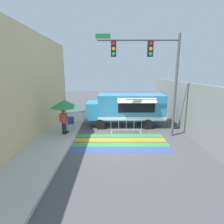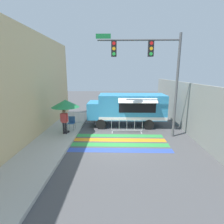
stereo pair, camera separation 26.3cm
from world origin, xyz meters
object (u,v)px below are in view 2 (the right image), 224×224
object	(u,v)px
vendor_person	(64,120)
barricade_front	(127,126)
barricade_side	(85,118)
patio_umbrella	(65,104)
folding_chair	(71,122)
traffic_signal_pole	(152,64)
food_truck	(126,107)

from	to	relation	value
vendor_person	barricade_front	world-z (taller)	vendor_person
vendor_person	barricade_side	world-z (taller)	vendor_person
vendor_person	barricade_side	xyz separation A→B (m)	(0.82, 2.81, -0.62)
vendor_person	patio_umbrella	bearing A→B (deg)	80.10
patio_umbrella	folding_chair	distance (m)	1.60
traffic_signal_pole	barricade_front	xyz separation A→B (m)	(-1.41, 0.65, -4.19)
food_truck	vendor_person	distance (m)	4.93
food_truck	folding_chair	world-z (taller)	food_truck
food_truck	traffic_signal_pole	bearing A→B (deg)	-59.94
barricade_front	patio_umbrella	bearing A→B (deg)	-173.59
folding_chair	vendor_person	size ratio (longest dim) A/B	0.55
barricade_front	barricade_side	distance (m)	3.93
barricade_side	vendor_person	bearing A→B (deg)	-106.32
patio_umbrella	barricade_front	world-z (taller)	patio_umbrella
traffic_signal_pole	food_truck	bearing A→B (deg)	120.06
patio_umbrella	folding_chair	world-z (taller)	patio_umbrella
traffic_signal_pole	folding_chair	size ratio (longest dim) A/B	6.99
patio_umbrella	barricade_side	world-z (taller)	patio_umbrella
food_truck	traffic_signal_pole	distance (m)	4.23
traffic_signal_pole	folding_chair	world-z (taller)	traffic_signal_pole
food_truck	barricade_side	xyz separation A→B (m)	(-3.38, 0.27, -1.01)
folding_chair	vendor_person	xyz separation A→B (m)	(-0.20, -1.00, 0.39)
folding_chair	barricade_side	distance (m)	1.93
barricade_front	barricade_side	size ratio (longest dim) A/B	1.17
food_truck	patio_umbrella	size ratio (longest dim) A/B	2.65
patio_umbrella	barricade_front	distance (m)	4.49
food_truck	barricade_front	distance (m)	2.03
folding_chair	barricade_side	size ratio (longest dim) A/B	0.50
patio_umbrella	traffic_signal_pole	bearing A→B (deg)	-1.89
barricade_front	folding_chair	bearing A→B (deg)	176.91
patio_umbrella	barricade_side	size ratio (longest dim) A/B	1.21
folding_chair	barricade_side	xyz separation A→B (m)	(0.62, 1.81, -0.23)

